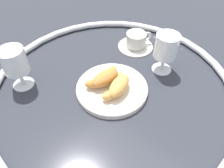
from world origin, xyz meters
TOP-DOWN VIEW (x-y plane):
  - ground_plane at (0.00, 0.00)m, footprint 2.20×2.20m
  - table_chrome_rim at (0.00, 0.00)m, footprint 0.78×0.78m
  - pastry_plate at (-0.01, -0.01)m, footprint 0.23×0.23m
  - croissant_large at (-0.01, -0.03)m, footprint 0.13×0.08m
  - croissant_small at (-0.01, 0.02)m, footprint 0.14×0.07m
  - coffee_cup_near at (0.23, 0.07)m, footprint 0.14×0.14m
  - juice_glass_left at (0.18, -0.07)m, footprint 0.08×0.08m
  - juice_glass_right at (-0.18, 0.23)m, footprint 0.08×0.08m

SIDE VIEW (x-z plane):
  - ground_plane at x=0.00m, z-range 0.00..0.00m
  - pastry_plate at x=-0.01m, z-range 0.00..0.02m
  - table_chrome_rim at x=0.00m, z-range 0.00..0.02m
  - coffee_cup_near at x=0.23m, z-range 0.00..0.06m
  - croissant_large at x=-0.01m, z-range 0.02..0.06m
  - croissant_small at x=-0.01m, z-range 0.02..0.06m
  - juice_glass_left at x=0.18m, z-range 0.02..0.16m
  - juice_glass_right at x=-0.18m, z-range 0.02..0.16m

